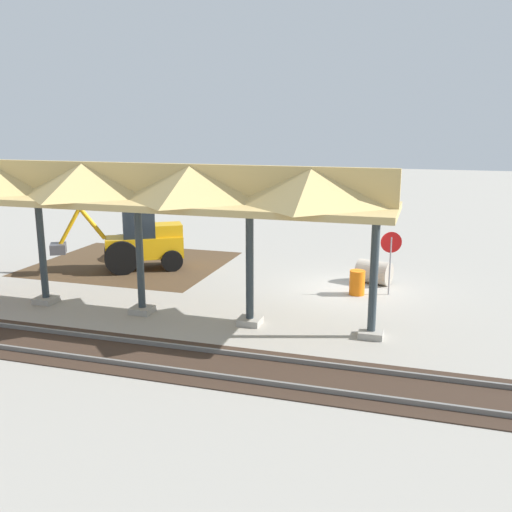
# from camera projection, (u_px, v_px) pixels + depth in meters

# --- Properties ---
(ground_plane) EXTENTS (120.00, 120.00, 0.00)m
(ground_plane) POSITION_uv_depth(u_px,v_px,m) (349.00, 289.00, 21.45)
(ground_plane) COLOR #9E998E
(dirt_work_zone) EXTENTS (8.03, 7.00, 0.01)m
(dirt_work_zone) POSITION_uv_depth(u_px,v_px,m) (132.00, 263.00, 25.34)
(dirt_work_zone) COLOR #4C3823
(dirt_work_zone) RESTS_ON ground
(platform_canopy) EXTENTS (16.06, 3.20, 4.90)m
(platform_canopy) POSITION_uv_depth(u_px,v_px,m) (136.00, 186.00, 17.83)
(platform_canopy) COLOR #9E998E
(platform_canopy) RESTS_ON ground
(rail_tracks) EXTENTS (60.00, 2.58, 0.15)m
(rail_tracks) POSITION_uv_depth(u_px,v_px,m) (304.00, 376.00, 14.00)
(rail_tracks) COLOR slate
(rail_tracks) RESTS_ON ground
(stop_sign) EXTENTS (0.73, 0.26, 2.33)m
(stop_sign) POSITION_uv_depth(u_px,v_px,m) (391.00, 250.00, 20.39)
(stop_sign) COLOR gray
(stop_sign) RESTS_ON ground
(backhoe) EXTENTS (5.16, 3.78, 2.82)m
(backhoe) POSITION_uv_depth(u_px,v_px,m) (140.00, 240.00, 24.09)
(backhoe) COLOR orange
(backhoe) RESTS_ON ground
(dirt_mound) EXTENTS (3.94, 3.94, 1.61)m
(dirt_mound) POSITION_uv_depth(u_px,v_px,m) (120.00, 259.00, 26.26)
(dirt_mound) COLOR #4C3823
(dirt_mound) RESTS_ON ground
(concrete_pipe) EXTENTS (1.47, 1.24, 0.91)m
(concrete_pipe) POSITION_uv_depth(u_px,v_px,m) (374.00, 272.00, 22.12)
(concrete_pipe) COLOR #9E9384
(concrete_pipe) RESTS_ON ground
(traffic_barrel) EXTENTS (0.56, 0.56, 0.90)m
(traffic_barrel) POSITION_uv_depth(u_px,v_px,m) (357.00, 283.00, 20.68)
(traffic_barrel) COLOR orange
(traffic_barrel) RESTS_ON ground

